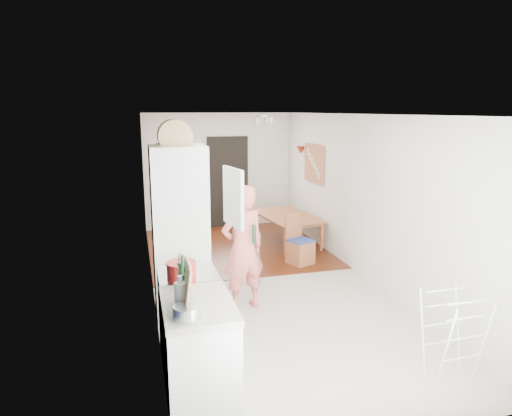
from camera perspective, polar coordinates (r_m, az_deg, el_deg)
name	(u,v)px	position (r m, az deg, el deg)	size (l,w,h in m)	color
room_shell	(262,202)	(6.64, 0.76, 0.80)	(3.20, 7.00, 2.50)	silver
floor	(262,282)	(7.00, 0.73, -9.29)	(3.20, 7.00, 0.01)	beige
wood_floor_overlay	(235,247)	(8.69, -2.58, -4.92)	(3.20, 3.30, 0.01)	#5D2F16
sage_wall_panel	(156,188)	(4.33, -12.44, 2.43)	(0.02, 3.00, 1.30)	slate
tile_splashback	(163,280)	(3.98, -11.51, -8.85)	(0.02, 1.90, 0.50)	black
doorway_recess	(228,182)	(10.07, -3.53, 3.24)	(0.90, 0.04, 2.00)	black
base_cabinet	(199,353)	(4.31, -7.12, -17.56)	(0.60, 0.90, 0.86)	white
worktop	(198,305)	(4.10, -7.29, -11.97)	(0.62, 0.92, 0.06)	beige
range_cooker	(189,316)	(4.97, -8.36, -13.24)	(0.60, 0.60, 0.88)	white
cooker_top	(188,275)	(4.79, -8.53, -8.26)	(0.60, 0.60, 0.04)	silver
fridge_housing	(180,233)	(5.71, -9.47, -3.09)	(0.66, 0.66, 2.15)	white
fridge_door	(233,197)	(5.40, -2.88, 1.37)	(0.56, 0.04, 0.70)	white
fridge_interior	(204,194)	(5.64, -6.50, 1.77)	(0.02, 0.52, 0.66)	white
pinboard	(314,163)	(8.89, 7.30, 5.55)	(0.03, 0.90, 0.70)	tan
pinboard_frame	(314,163)	(8.88, 7.21, 5.55)	(0.01, 0.94, 0.74)	#A05B32
wall_sconce	(301,150)	(9.45, 5.61, 7.21)	(0.18, 0.18, 0.16)	maroon
person	(243,237)	(5.84, -1.65, -3.63)	(0.71, 0.47, 1.94)	#E36E63
dining_table	(288,231)	(8.93, 3.98, -2.90)	(1.37, 0.76, 0.48)	#A05B32
dining_chair	(300,240)	(7.70, 5.57, -3.96)	(0.36, 0.36, 0.86)	#A05B32
stool	(247,255)	(7.55, -1.11, -5.85)	(0.34, 0.34, 0.45)	#A05B32
grey_drape	(246,236)	(7.43, -1.23, -3.57)	(0.42, 0.42, 0.19)	gray
drying_rack	(453,335)	(4.98, 23.36, -14.32)	(0.43, 0.39, 0.84)	white
bread_bin	(174,136)	(5.52, -10.17, 8.85)	(0.41, 0.39, 0.22)	tan
red_casserole	(181,270)	(4.61, -9.32, -7.71)	(0.30, 0.30, 0.17)	red
steel_pan	(187,312)	(3.78, -8.62, -12.76)	(0.22, 0.22, 0.11)	silver
held_bottle	(254,234)	(5.70, -0.24, -3.31)	(0.05, 0.05, 0.24)	#1A3B21
bottle_a	(186,289)	(4.01, -8.68, -10.02)	(0.06, 0.06, 0.27)	#1A3B21
bottle_b	(183,278)	(4.26, -9.08, -8.58)	(0.07, 0.07, 0.29)	#1A3B21
bottle_c	(180,296)	(3.92, -9.43, -10.84)	(0.10, 0.10, 0.24)	beige
pepper_mill_front	(181,278)	(4.36, -9.38, -8.63)	(0.06, 0.06, 0.21)	tan
pepper_mill_back	(182,271)	(4.53, -9.28, -7.73)	(0.06, 0.06, 0.23)	tan
chopping_boards	(186,286)	(3.89, -8.73, -9.59)	(0.04, 0.31, 0.42)	tan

